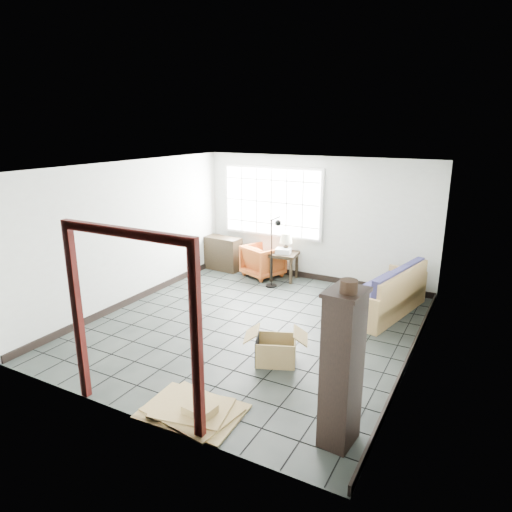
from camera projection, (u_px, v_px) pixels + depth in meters
The scene contains 15 objects.
ground at pixel (253, 326), 7.51m from camera, with size 5.50×5.50×0.00m, color black.
room_shell at pixel (253, 227), 7.07m from camera, with size 5.02×5.52×2.61m.
window_panel at pixel (272, 202), 9.81m from camera, with size 2.32×0.08×1.52m.
doorway_trim at pixel (130, 303), 4.85m from camera, with size 1.80×0.08×2.20m.
futon_sofa at pixel (387, 296), 7.96m from camera, with size 1.15×2.07×0.87m.
armchair at pixel (263, 259), 9.91m from camera, with size 0.75×0.70×0.77m, color #974016.
side_table at pixel (284, 258), 9.66m from camera, with size 0.60×0.60×0.59m.
table_lamp at pixel (286, 239), 9.58m from camera, with size 0.32×0.32×0.42m.
projector at pixel (283, 251), 9.57m from camera, with size 0.35×0.30×0.11m.
floor_lamp at pixel (275, 250), 9.06m from camera, with size 0.40×0.33×1.50m.
console_shelf at pixel (221, 253), 10.42m from camera, with size 0.99×0.44×0.75m.
tall_shelf at pixel (342, 368), 4.56m from camera, with size 0.40×0.49×1.69m.
pot at pixel (349, 286), 4.25m from camera, with size 0.20×0.20×0.13m.
open_box at pixel (276, 350), 6.35m from camera, with size 0.97×0.72×0.49m.
cardboard_pile at pixel (193, 410), 5.25m from camera, with size 1.18×0.88×0.17m.
Camera 1 is at (3.32, -6.04, 3.21)m, focal length 32.00 mm.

